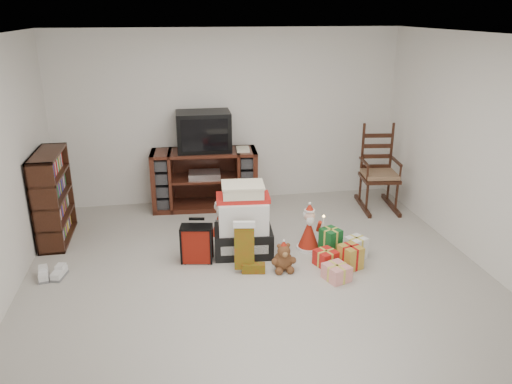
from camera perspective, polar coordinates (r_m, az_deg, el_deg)
room at (r=4.93m, az=0.43°, el=2.72°), size 5.01×5.01×2.51m
tv_stand at (r=7.22m, az=-5.88°, el=1.46°), size 1.52×0.63×0.85m
bookshelf at (r=6.61m, az=-22.18°, el=-0.69°), size 0.31×0.92×1.13m
rocking_chair at (r=7.43m, az=13.70°, el=1.54°), size 0.60×0.88×1.25m
gift_pile at (r=5.83m, az=-1.48°, el=-3.67°), size 0.71×0.54×0.85m
red_suitcase at (r=5.73m, az=-6.78°, el=-5.90°), size 0.36×0.23×0.51m
stocking at (r=5.46m, az=-1.35°, el=-6.28°), size 0.29×0.16×0.59m
teddy_bear at (r=5.55m, az=3.13°, el=-7.60°), size 0.22×0.19×0.32m
santa_figurine at (r=6.01m, az=6.05°, el=-4.54°), size 0.29×0.27×0.59m
mrs_claus_figurine at (r=6.31m, az=-4.14°, el=-3.42°), size 0.26×0.25×0.54m
sneaker_pair at (r=5.87m, az=-22.34°, el=-8.69°), size 0.32×0.27×0.09m
gift_cluster at (r=5.75m, az=9.39°, el=-7.05°), size 0.71×0.80×0.24m
crt_television at (r=7.07m, az=-6.01°, el=6.94°), size 0.76×0.56×0.55m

